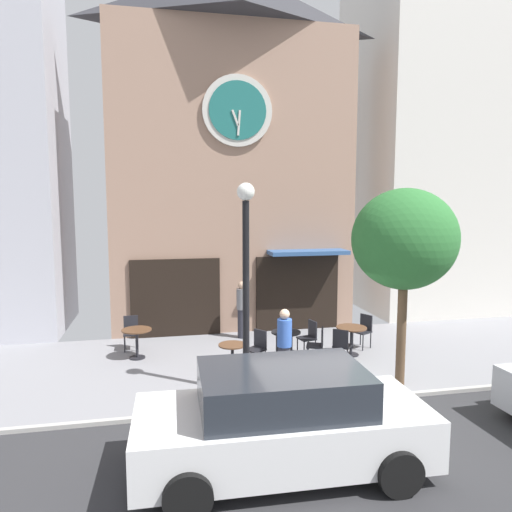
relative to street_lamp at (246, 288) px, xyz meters
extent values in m
cube|color=gray|center=(1.35, 1.82, -2.23)|extent=(26.10, 5.46, 0.05)
cube|color=#A8A5A0|center=(1.35, -0.88, -2.17)|extent=(26.10, 0.12, 0.08)
cube|color=#9E7A66|center=(0.58, 5.60, 2.41)|extent=(7.45, 2.09, 9.23)
cylinder|color=beige|center=(0.58, 4.49, 4.37)|extent=(2.04, 0.10, 2.04)
cylinder|color=#1E6660|center=(0.58, 4.43, 4.37)|extent=(1.68, 0.04, 1.68)
cube|color=beige|center=(0.50, 4.39, 4.15)|extent=(0.22, 0.03, 0.45)
cube|color=beige|center=(0.61, 4.39, 4.01)|extent=(0.12, 0.03, 0.72)
cube|color=black|center=(-1.28, 4.51, -1.06)|extent=(2.61, 0.10, 2.30)
cube|color=black|center=(2.45, 4.51, -1.06)|extent=(2.61, 0.10, 2.30)
cube|color=#33568C|center=(2.67, 4.20, 0.24)|extent=(2.38, 0.90, 0.12)
cube|color=silver|center=(8.55, 7.05, 5.18)|extent=(5.88, 4.99, 14.77)
cylinder|color=black|center=(0.00, 0.00, -2.03)|extent=(0.32, 0.32, 0.36)
cylinder|color=black|center=(0.00, 0.00, -0.21)|extent=(0.14, 0.14, 3.99)
sphere|color=white|center=(0.00, 0.00, 1.96)|extent=(0.36, 0.36, 0.36)
cylinder|color=brown|center=(3.36, -0.26, -1.01)|extent=(0.20, 0.20, 2.39)
ellipsoid|color=#2D7033|center=(3.36, -0.26, 0.98)|extent=(2.26, 2.03, 2.14)
cylinder|color=black|center=(-2.33, 2.68, -1.84)|extent=(0.07, 0.07, 0.74)
cylinder|color=black|center=(-2.33, 2.68, -2.19)|extent=(0.40, 0.40, 0.03)
cylinder|color=brown|center=(-2.33, 2.68, -1.47)|extent=(0.75, 0.75, 0.03)
cylinder|color=black|center=(-0.14, 0.95, -1.84)|extent=(0.07, 0.07, 0.74)
cylinder|color=black|center=(-0.14, 0.95, -2.19)|extent=(0.40, 0.40, 0.03)
cylinder|color=brown|center=(-0.14, 0.95, -1.47)|extent=(0.63, 0.63, 0.03)
cylinder|color=black|center=(1.31, 1.66, -1.83)|extent=(0.07, 0.07, 0.75)
cylinder|color=black|center=(1.31, 1.66, -2.19)|extent=(0.40, 0.40, 0.03)
cylinder|color=black|center=(1.31, 1.66, -1.45)|extent=(0.73, 0.73, 0.03)
cylinder|color=black|center=(3.10, 1.81, -1.84)|extent=(0.07, 0.07, 0.73)
cylinder|color=black|center=(3.10, 1.81, -2.19)|extent=(0.40, 0.40, 0.03)
cylinder|color=brown|center=(3.10, 1.81, -1.48)|extent=(0.79, 0.79, 0.03)
cube|color=black|center=(1.96, 2.03, -1.76)|extent=(0.48, 0.48, 0.04)
cube|color=black|center=(2.14, 2.07, -1.53)|extent=(0.13, 0.38, 0.45)
cylinder|color=black|center=(1.76, 2.16, -1.98)|extent=(0.03, 0.03, 0.45)
cylinder|color=black|center=(1.83, 1.83, -1.98)|extent=(0.03, 0.03, 0.45)
cylinder|color=black|center=(2.09, 2.23, -1.98)|extent=(0.03, 0.03, 0.45)
cylinder|color=black|center=(2.17, 1.90, -1.98)|extent=(0.03, 0.03, 0.45)
cube|color=black|center=(1.10, 1.00, -1.76)|extent=(0.51, 0.51, 0.04)
cube|color=black|center=(1.04, 0.83, -1.53)|extent=(0.37, 0.17, 0.45)
cylinder|color=black|center=(1.32, 1.10, -1.98)|extent=(0.03, 0.03, 0.45)
cylinder|color=black|center=(1.00, 1.21, -1.98)|extent=(0.03, 0.03, 0.45)
cylinder|color=black|center=(1.20, 0.78, -1.98)|extent=(0.03, 0.03, 0.45)
cylinder|color=black|center=(0.88, 0.89, -1.98)|extent=(0.03, 0.03, 0.45)
cube|color=black|center=(-2.51, 3.40, -1.76)|extent=(0.42, 0.42, 0.04)
cube|color=black|center=(-2.52, 3.58, -1.53)|extent=(0.38, 0.06, 0.45)
cylinder|color=black|center=(-2.68, 3.22, -1.98)|extent=(0.03, 0.03, 0.45)
cylinder|color=black|center=(-2.34, 3.24, -1.98)|extent=(0.03, 0.03, 0.45)
cylinder|color=black|center=(-2.69, 3.56, -1.98)|extent=(0.03, 0.03, 0.45)
cylinder|color=black|center=(-2.35, 3.58, -1.98)|extent=(0.03, 0.03, 0.45)
cube|color=black|center=(0.47, 1.38, -1.76)|extent=(0.56, 0.56, 0.04)
cube|color=black|center=(0.62, 1.48, -1.53)|extent=(0.26, 0.33, 0.45)
cylinder|color=black|center=(0.24, 1.41, -1.98)|extent=(0.03, 0.03, 0.45)
cylinder|color=black|center=(0.44, 1.14, -1.98)|extent=(0.03, 0.03, 0.45)
cylinder|color=black|center=(0.51, 1.61, -1.98)|extent=(0.03, 0.03, 0.45)
cylinder|color=black|center=(0.71, 1.34, -1.98)|extent=(0.03, 0.03, 0.45)
cube|color=black|center=(2.63, 1.25, -1.76)|extent=(0.56, 0.56, 0.04)
cube|color=black|center=(2.52, 1.10, -1.53)|extent=(0.33, 0.26, 0.45)
cylinder|color=black|center=(2.86, 1.28, -1.98)|extent=(0.03, 0.03, 0.45)
cylinder|color=black|center=(2.59, 1.48, -1.98)|extent=(0.03, 0.03, 0.45)
cylinder|color=black|center=(2.66, 1.01, -1.98)|extent=(0.03, 0.03, 0.45)
cylinder|color=black|center=(2.39, 1.21, -1.98)|extent=(0.03, 0.03, 0.45)
cube|color=black|center=(1.97, 1.40, -1.76)|extent=(0.52, 0.52, 0.04)
cube|color=black|center=(2.14, 1.33, -1.53)|extent=(0.18, 0.37, 0.45)
cylinder|color=black|center=(1.87, 1.62, -1.98)|extent=(0.03, 0.03, 0.45)
cylinder|color=black|center=(1.75, 1.30, -1.98)|extent=(0.03, 0.03, 0.45)
cylinder|color=black|center=(2.19, 1.49, -1.98)|extent=(0.03, 0.03, 0.45)
cylinder|color=black|center=(2.07, 1.18, -1.98)|extent=(0.03, 0.03, 0.45)
cube|color=black|center=(3.63, 2.32, -1.76)|extent=(0.54, 0.54, 0.04)
cube|color=black|center=(3.79, 2.41, -1.53)|extent=(0.22, 0.35, 0.45)
cylinder|color=black|center=(3.40, 2.39, -1.98)|extent=(0.03, 0.03, 0.45)
cylinder|color=black|center=(3.56, 2.09, -1.98)|extent=(0.03, 0.03, 0.45)
cylinder|color=black|center=(3.70, 2.55, -1.98)|extent=(0.03, 0.03, 0.45)
cylinder|color=black|center=(3.86, 2.25, -1.98)|extent=(0.03, 0.03, 0.45)
cylinder|color=#2D2D38|center=(0.60, 3.93, -1.78)|extent=(0.28, 0.28, 0.85)
cylinder|color=slate|center=(0.60, 3.93, -1.06)|extent=(0.34, 0.34, 0.60)
sphere|color=tan|center=(0.60, 3.93, -0.65)|extent=(0.22, 0.22, 0.22)
cylinder|color=#2D2D38|center=(0.90, 0.28, -1.78)|extent=(0.32, 0.32, 0.85)
cylinder|color=#3359B2|center=(0.90, 0.28, -1.06)|extent=(0.39, 0.39, 0.60)
sphere|color=tan|center=(0.90, 0.28, -0.65)|extent=(0.22, 0.22, 0.22)
cube|color=white|center=(0.01, -2.90, -1.61)|extent=(4.35, 1.91, 0.75)
cube|color=#262B33|center=(0.01, -2.90, -0.96)|extent=(2.45, 1.65, 0.60)
cylinder|color=black|center=(1.40, -3.84, -1.89)|extent=(0.65, 0.24, 0.64)
cylinder|color=black|center=(1.45, -2.04, -1.89)|extent=(0.65, 0.24, 0.64)
cylinder|color=black|center=(-1.43, -3.76, -1.89)|extent=(0.65, 0.24, 0.64)
cylinder|color=black|center=(-1.39, -1.96, -1.89)|extent=(0.65, 0.24, 0.64)
camera|label=1|loc=(-1.70, -9.30, 1.77)|focal=33.02mm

